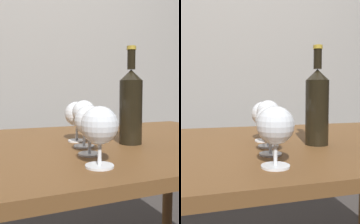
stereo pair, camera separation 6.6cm
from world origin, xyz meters
TOP-DOWN VIEW (x-y plane):
  - back_wall at (0.00, 1.18)m, footprint 5.00×0.08m
  - dining_table at (0.00, 0.00)m, footprint 1.55×0.82m
  - wine_glass_chardonnay at (0.00, -0.29)m, footprint 0.09×0.09m
  - wine_glass_amber at (0.02, -0.18)m, footprint 0.08×0.08m
  - wine_glass_empty at (0.04, -0.08)m, footprint 0.07×0.07m
  - wine_glass_rose at (0.05, 0.01)m, footprint 0.08×0.08m
  - wine_bottle at (0.20, -0.09)m, footprint 0.07×0.07m

SIDE VIEW (x-z plane):
  - dining_table at x=0.00m, z-range 0.28..1.02m
  - wine_glass_amber at x=0.02m, z-range 0.76..0.89m
  - wine_glass_chardonnay at x=0.00m, z-range 0.76..0.90m
  - wine_glass_rose at x=0.05m, z-range 0.76..0.90m
  - wine_glass_empty at x=0.04m, z-range 0.77..0.91m
  - wine_bottle at x=0.20m, z-range 0.70..1.02m
  - back_wall at x=0.00m, z-range 0.00..2.60m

